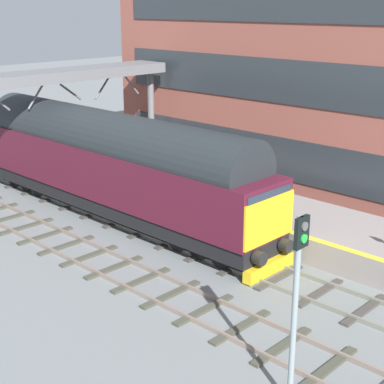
% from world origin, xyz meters
% --- Properties ---
extents(ground_plane, '(140.00, 140.00, 0.00)m').
position_xyz_m(ground_plane, '(0.00, 0.00, 0.00)').
color(ground_plane, slate).
rests_on(ground_plane, ground).
extents(track_main, '(2.50, 60.00, 0.15)m').
position_xyz_m(track_main, '(0.00, 0.00, 0.06)').
color(track_main, slate).
rests_on(track_main, ground).
extents(track_adjacent_west, '(2.50, 60.00, 0.15)m').
position_xyz_m(track_adjacent_west, '(-3.44, 0.00, 0.06)').
color(track_adjacent_west, gray).
rests_on(track_adjacent_west, ground).
extents(station_platform, '(4.00, 44.00, 1.01)m').
position_xyz_m(station_platform, '(3.60, 0.00, 0.50)').
color(station_platform, gray).
rests_on(station_platform, ground).
extents(diesel_locomotive, '(2.74, 17.46, 4.68)m').
position_xyz_m(diesel_locomotive, '(0.00, 5.79, 2.48)').
color(diesel_locomotive, black).
rests_on(diesel_locomotive, ground).
extents(signal_post_near, '(0.44, 0.22, 4.73)m').
position_xyz_m(signal_post_near, '(-5.28, -7.41, 2.93)').
color(signal_post_near, gray).
rests_on(signal_post_near, ground).
extents(waiting_passenger, '(0.41, 0.50, 1.64)m').
position_xyz_m(waiting_passenger, '(3.47, 2.12, 1.99)').
color(waiting_passenger, '#2A2333').
rests_on(waiting_passenger, station_platform).
extents(overhead_footbridge, '(12.74, 2.00, 6.01)m').
position_xyz_m(overhead_footbridge, '(0.33, 10.37, 5.46)').
color(overhead_footbridge, slate).
rests_on(overhead_footbridge, ground).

